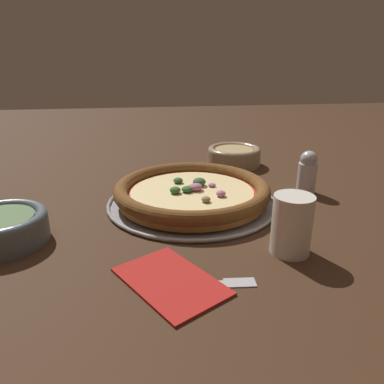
# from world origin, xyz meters

# --- Properties ---
(ground_plane) EXTENTS (3.00, 3.00, 0.00)m
(ground_plane) POSITION_xyz_m (0.00, 0.00, 0.00)
(ground_plane) COLOR #3D2616
(pizza_tray) EXTENTS (0.36, 0.36, 0.01)m
(pizza_tray) POSITION_xyz_m (0.00, 0.00, 0.00)
(pizza_tray) COLOR #9E9EA3
(pizza_tray) RESTS_ON ground_plane
(pizza) EXTENTS (0.33, 0.33, 0.04)m
(pizza) POSITION_xyz_m (0.00, -0.00, 0.03)
(pizza) COLOR #A86B33
(pizza) RESTS_ON pizza_tray
(bowl_near) EXTENTS (0.15, 0.15, 0.05)m
(bowl_near) POSITION_xyz_m (0.27, -0.16, 0.03)
(bowl_near) COLOR #9E8466
(bowl_near) RESTS_ON ground_plane
(bowl_far) EXTENTS (0.15, 0.15, 0.05)m
(bowl_far) POSITION_xyz_m (-0.12, 0.34, 0.03)
(bowl_far) COLOR slate
(bowl_far) RESTS_ON ground_plane
(drinking_cup) EXTENTS (0.06, 0.06, 0.10)m
(drinking_cup) POSITION_xyz_m (-0.22, -0.13, 0.05)
(drinking_cup) COLOR silver
(drinking_cup) RESTS_ON ground_plane
(napkin) EXTENTS (0.19, 0.17, 0.01)m
(napkin) POSITION_xyz_m (-0.28, 0.07, 0.00)
(napkin) COLOR #B2231E
(napkin) RESTS_ON ground_plane
(fork) EXTENTS (0.03, 0.17, 0.00)m
(fork) POSITION_xyz_m (-0.29, 0.02, 0.00)
(fork) COLOR #B7B7BC
(fork) RESTS_ON ground_plane
(pepper_shaker) EXTENTS (0.04, 0.04, 0.10)m
(pepper_shaker) POSITION_xyz_m (0.03, -0.27, 0.05)
(pepper_shaker) COLOR silver
(pepper_shaker) RESTS_ON ground_plane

